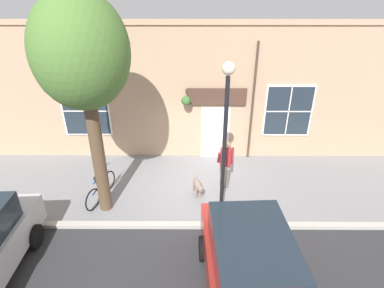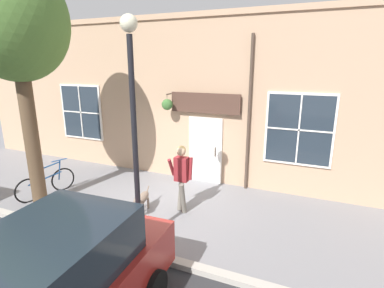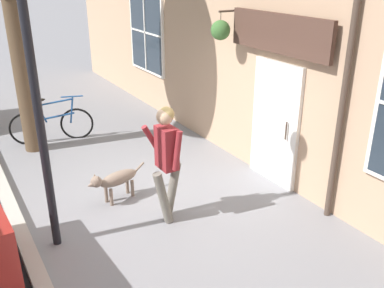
{
  "view_description": "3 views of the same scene",
  "coord_description": "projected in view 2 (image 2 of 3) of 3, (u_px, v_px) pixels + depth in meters",
  "views": [
    {
      "loc": [
        8.53,
        -0.17,
        5.94
      ],
      "look_at": [
        -1.37,
        -0.23,
        0.95
      ],
      "focal_mm": 28.0,
      "sensor_mm": 36.0,
      "label": 1
    },
    {
      "loc": [
        6.37,
        3.91,
        3.71
      ],
      "look_at": [
        -1.4,
        0.55,
        1.43
      ],
      "focal_mm": 28.0,
      "sensor_mm": 36.0,
      "label": 2
    },
    {
      "loc": [
        2.54,
        5.77,
        3.54
      ],
      "look_at": [
        -0.77,
        0.27,
        0.83
      ],
      "focal_mm": 40.0,
      "sensor_mm": 36.0,
      "label": 3
    }
  ],
  "objects": [
    {
      "name": "dog_on_leash",
      "position": [
        142.0,
        199.0,
        7.61
      ],
      "size": [
        1.08,
        0.39,
        0.58
      ],
      "color": "#7F6B5B",
      "rests_on": "ground_plane"
    },
    {
      "name": "ground_plane",
      "position": [
        153.0,
        205.0,
        8.11
      ],
      "size": [
        90.0,
        90.0,
        0.0
      ],
      "primitive_type": "plane",
      "color": "gray"
    },
    {
      "name": "leaning_bicycle",
      "position": [
        46.0,
        183.0,
        8.6
      ],
      "size": [
        1.69,
        0.5,
        1.0
      ],
      "color": "black",
      "rests_on": "ground_plane"
    },
    {
      "name": "street_tree_by_curb",
      "position": [
        14.0,
        28.0,
        7.06
      ],
      "size": [
        2.59,
        2.35,
        6.11
      ],
      "color": "brown",
      "rests_on": "ground_plane"
    },
    {
      "name": "street_lamp",
      "position": [
        133.0,
        102.0,
        5.66
      ],
      "size": [
        0.32,
        0.32,
        4.56
      ],
      "color": "black",
      "rests_on": "ground_plane"
    },
    {
      "name": "storefront_facade",
      "position": [
        188.0,
        100.0,
        9.51
      ],
      "size": [
        0.95,
        18.0,
        5.16
      ],
      "color": "tan",
      "rests_on": "ground_plane"
    },
    {
      "name": "pedestrian_walking",
      "position": [
        182.0,
        172.0,
        7.49
      ],
      "size": [
        0.55,
        0.55,
        1.76
      ],
      "color": "#6B665B",
      "rests_on": "ground_plane"
    }
  ]
}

